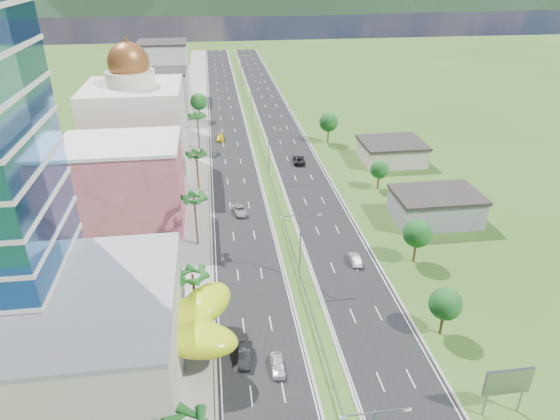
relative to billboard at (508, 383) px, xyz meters
name	(u,v)px	position (x,y,z in m)	size (l,w,h in m)	color
ground	(312,320)	(-17.00, 18.00, -4.42)	(500.00, 500.00, 0.00)	#2D5119
road_left	(228,124)	(-24.50, 108.00, -4.40)	(11.00, 260.00, 0.04)	black
road_right	(278,122)	(-9.50, 108.00, -4.40)	(11.00, 260.00, 0.04)	black
sidewalk_left	(195,125)	(-34.00, 108.00, -4.36)	(7.00, 260.00, 0.12)	gray
median_guardrail	(259,141)	(-17.00, 89.99, -3.80)	(0.10, 216.06, 0.76)	gray
streetlight_median_b	(300,240)	(-17.00, 28.00, 2.33)	(6.04, 0.25, 11.00)	gray
streetlight_median_c	(269,147)	(-17.00, 68.00, 2.33)	(6.04, 0.25, 11.00)	gray
streetlight_median_d	(251,96)	(-17.00, 113.00, 2.33)	(6.04, 0.25, 11.00)	gray
streetlight_median_e	(241,67)	(-17.00, 158.00, 2.33)	(6.04, 0.25, 11.00)	gray
mall_podium	(44,341)	(-49.00, 12.00, 1.08)	(30.00, 24.00, 11.00)	#B6AE96
lime_canopy	(155,323)	(-37.00, 14.00, 0.57)	(18.00, 15.00, 7.40)	#B4C713
pink_shophouse	(125,185)	(-45.00, 50.00, 3.08)	(20.00, 15.00, 15.00)	#B74B51
domed_building	(137,125)	(-45.00, 73.00, 6.93)	(20.00, 20.00, 28.70)	beige
midrise_grey	(154,109)	(-44.00, 98.00, 3.58)	(16.00, 15.00, 16.00)	gray
midrise_beige	(160,94)	(-44.00, 120.00, 2.08)	(16.00, 15.00, 13.00)	#B6AE96
midrise_white	(165,71)	(-44.00, 143.00, 4.58)	(16.00, 15.00, 18.00)	silver
billboard	(508,383)	(0.00, 0.00, 0.00)	(5.20, 0.35, 6.20)	gray
shed_near	(435,208)	(11.00, 43.00, -1.92)	(15.00, 10.00, 5.00)	gray
shed_far	(391,152)	(13.00, 73.00, -2.22)	(14.00, 12.00, 4.40)	#B6AE96
palm_tree_b	(193,277)	(-32.50, 20.00, 2.64)	(3.60, 3.60, 8.10)	#47301C
palm_tree_c	(194,200)	(-32.50, 40.00, 4.08)	(3.60, 3.60, 9.60)	#47301C
palm_tree_d	(196,156)	(-32.50, 63.00, 3.12)	(3.60, 3.60, 8.60)	#47301C
palm_tree_e	(197,117)	(-32.50, 88.00, 3.89)	(3.60, 3.60, 9.40)	#47301C
leafy_tree_lfar	(199,102)	(-32.50, 113.00, 1.16)	(4.90, 4.90, 8.05)	#47301C
leafy_tree_ra	(445,304)	(-1.00, 13.00, 0.35)	(4.20, 4.20, 6.90)	#47301C
leafy_tree_rb	(417,233)	(2.00, 30.00, 0.76)	(4.55, 4.55, 7.47)	#47301C
leafy_tree_rc	(379,170)	(5.00, 58.00, -0.05)	(3.85, 3.85, 6.33)	#47301C
leafy_tree_rd	(329,122)	(1.00, 88.00, 1.16)	(4.90, 4.90, 8.05)	#47301C
mountain_ridge	(282,8)	(43.00, 468.00, -4.42)	(860.00, 140.00, 90.00)	black
car_white_near_left	(278,365)	(-22.86, 9.54, -3.70)	(1.60, 3.98, 1.36)	silver
car_dark_left	(245,355)	(-26.56, 11.65, -3.64)	(1.56, 4.48, 1.48)	black
car_silver_mid_left	(240,210)	(-24.66, 50.61, -3.69)	(2.31, 5.00, 1.39)	#96999D
car_yellow_far_left	(221,138)	(-26.91, 93.97, -3.68)	(1.97, 4.84, 1.40)	gold
car_silver_right	(355,259)	(-7.49, 30.87, -3.70)	(1.43, 4.11, 1.35)	#B0B2B8
car_dark_far_right	(299,160)	(-9.01, 74.92, -3.60)	(2.59, 5.61, 1.56)	black
motorcycle	(230,332)	(-28.21, 16.25, -3.71)	(0.64, 2.11, 1.35)	black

